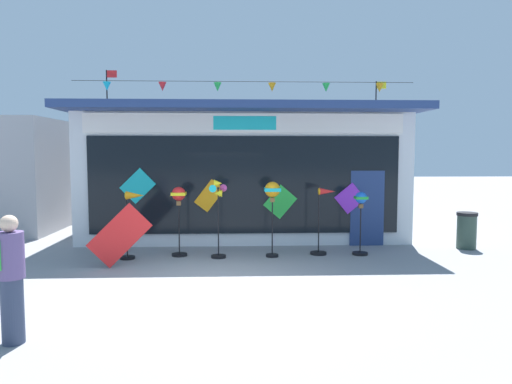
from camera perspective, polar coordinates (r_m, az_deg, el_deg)
name	(u,v)px	position (r m, az deg, el deg)	size (l,w,h in m)	color
ground_plane	(215,284)	(9.16, -4.96, -10.93)	(80.00, 80.00, 0.00)	gray
kite_shop_building	(243,171)	(15.19, -1.53, 2.54)	(9.43, 6.56, 5.05)	silver
wind_spinner_far_left	(132,215)	(11.38, -14.65, -2.74)	(0.58, 0.35, 1.58)	black
wind_spinner_left	(179,204)	(11.45, -9.25, -1.42)	(0.37, 0.37, 1.66)	black
wind_spinner_center_left	(218,207)	(11.12, -4.56, -1.75)	(0.41, 0.35, 1.85)	black
wind_spinner_center_right	(272,196)	(11.20, 1.98, -0.44)	(0.38, 0.38, 1.79)	black
wind_spinner_right	(323,218)	(11.63, 8.02, -3.11)	(0.60, 0.40, 1.63)	black
wind_spinner_far_right	(361,211)	(11.73, 12.46, -2.29)	(0.38, 0.38, 1.53)	black
person_near_camera	(9,276)	(6.95, -27.48, -8.96)	(0.48, 0.43, 1.68)	#333D56
trash_bin	(467,230)	(13.43, 23.96, -4.22)	(0.52, 0.52, 0.94)	#2D4238
display_kite_on_ground	(120,235)	(10.68, -16.06, -5.02)	(0.70, 0.03, 1.28)	red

